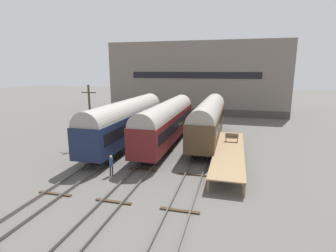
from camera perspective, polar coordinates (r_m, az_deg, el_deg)
The scene contains 12 objects.
ground_plane at distance 26.58m, azimuth -3.17°, elevation -7.24°, with size 200.00×200.00×0.00m, color #56544F.
track_left at distance 28.21m, azimuth -12.17°, elevation -6.03°, with size 2.60×60.00×0.26m.
track_middle at distance 26.53m, azimuth -3.17°, elevation -6.95°, with size 2.60×60.00×0.26m.
track_right at distance 25.58m, azimuth 6.79°, elevation -7.76°, with size 2.60×60.00×0.26m.
train_car_maroon at distance 30.67m, azimuth -0.26°, elevation 1.22°, with size 2.87×17.95×5.21m.
train_car_brown at distance 32.62m, azimuth 8.86°, elevation 1.74°, with size 2.95×17.69×5.23m.
train_car_navy at distance 31.11m, azimuth -9.03°, elevation 1.35°, with size 3.05×18.17×5.37m.
station_platform at distance 26.31m, azimuth 13.14°, elevation -5.31°, with size 2.82×14.93×1.15m.
bench at distance 29.25m, azimuth 13.72°, elevation -2.40°, with size 1.40×0.40×0.91m.
person_worker at distance 22.74m, azimuth -12.28°, elevation -7.98°, with size 0.32×0.32×1.82m.
utility_pole at distance 31.51m, azimuth -16.60°, elevation 2.38°, with size 1.80×0.24×7.14m.
warehouse_building at distance 57.76m, azimuth 6.76°, elevation 10.38°, with size 35.12×13.99×14.09m.
Camera 1 is at (7.68, -23.85, 8.87)m, focal length 28.00 mm.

